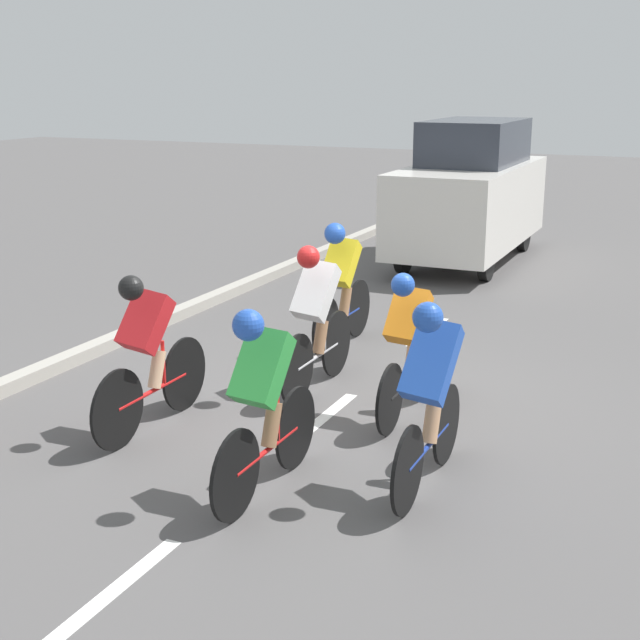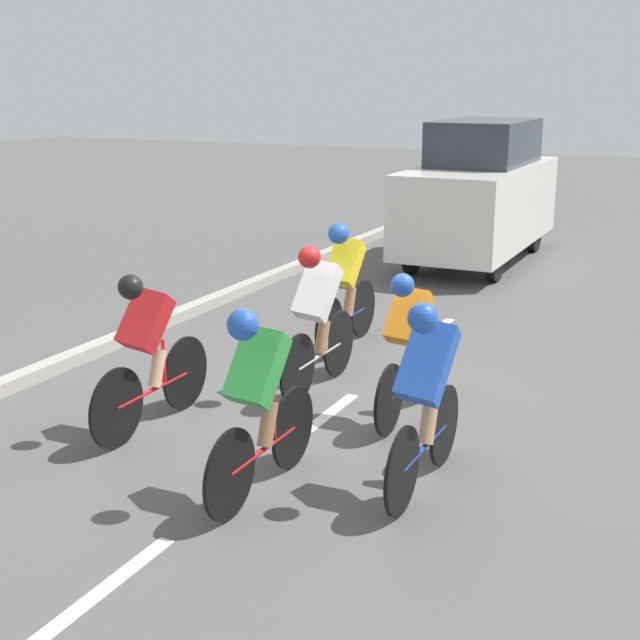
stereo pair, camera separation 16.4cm
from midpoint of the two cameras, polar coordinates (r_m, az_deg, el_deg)
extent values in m
plane|color=#565454|center=(8.73, 1.95, -5.38)|extent=(60.00, 60.00, 0.00)
cube|color=white|center=(5.92, -12.97, -16.50)|extent=(0.12, 1.40, 0.01)
cube|color=white|center=(8.36, 0.76, -6.30)|extent=(0.12, 1.40, 0.01)
cube|color=white|center=(11.19, 7.67, -0.79)|extent=(0.12, 1.40, 0.01)
cube|color=#A8A399|center=(10.03, -16.08, -2.78)|extent=(0.20, 27.41, 0.14)
cylinder|color=black|center=(10.88, 3.20, 0.74)|extent=(0.03, 0.70, 0.70)
cylinder|color=black|center=(10.02, 1.07, -0.51)|extent=(0.03, 0.70, 0.70)
cylinder|color=navy|center=(10.44, 2.18, 0.14)|extent=(0.04, 0.97, 0.04)
cylinder|color=navy|center=(10.54, 2.56, 1.46)|extent=(0.04, 0.04, 0.42)
cylinder|color=white|center=(10.46, 2.29, 0.73)|extent=(0.07, 0.07, 0.16)
cylinder|color=#9E704C|center=(10.46, 2.35, 1.19)|extent=(0.12, 0.23, 0.36)
cube|color=yellow|center=(10.19, 2.08, 3.70)|extent=(0.35, 0.47, 0.57)
sphere|color=blue|center=(9.92, 1.68, 5.55)|extent=(0.24, 0.24, 0.24)
cylinder|color=black|center=(7.26, -1.10, -6.90)|extent=(0.03, 0.68, 0.68)
cylinder|color=black|center=(6.47, -5.05, -9.83)|extent=(0.03, 0.68, 0.68)
cylinder|color=red|center=(6.86, -2.95, -8.28)|extent=(0.04, 0.98, 0.04)
cylinder|color=red|center=(6.92, -2.30, -6.18)|extent=(0.04, 0.04, 0.42)
cylinder|color=green|center=(6.86, -2.76, -7.37)|extent=(0.07, 0.07, 0.16)
cylinder|color=#9E704C|center=(6.85, -2.68, -6.68)|extent=(0.12, 0.23, 0.36)
cube|color=green|center=(6.52, -3.32, -3.02)|extent=(0.36, 0.48, 0.59)
sphere|color=blue|center=(6.22, -4.21, -0.31)|extent=(0.23, 0.23, 0.23)
cylinder|color=black|center=(8.83, 7.37, -3.02)|extent=(0.03, 0.65, 0.65)
cylinder|color=black|center=(7.92, 5.03, -5.12)|extent=(0.03, 0.65, 0.65)
cylinder|color=black|center=(8.37, 6.27, -4.01)|extent=(0.04, 1.02, 0.04)
cylinder|color=black|center=(8.47, 6.71, -2.31)|extent=(0.04, 0.04, 0.42)
cylinder|color=green|center=(8.39, 6.40, -3.26)|extent=(0.07, 0.07, 0.16)
cylinder|color=tan|center=(8.38, 6.48, -2.69)|extent=(0.12, 0.23, 0.36)
cube|color=orange|center=(8.08, 6.27, 0.21)|extent=(0.35, 0.45, 0.54)
sphere|color=blue|center=(7.79, 5.90, 2.23)|extent=(0.21, 0.21, 0.21)
cylinder|color=black|center=(8.59, -8.07, -3.38)|extent=(0.03, 0.71, 0.71)
cylinder|color=black|center=(7.80, -12.29, -5.54)|extent=(0.03, 0.71, 0.71)
cylinder|color=red|center=(8.19, -10.08, -4.41)|extent=(0.04, 1.04, 0.04)
cylinder|color=red|center=(8.26, -9.41, -2.66)|extent=(0.04, 0.04, 0.42)
cylinder|color=green|center=(8.19, -9.91, -3.64)|extent=(0.07, 0.07, 0.16)
cylinder|color=#DBAD84|center=(8.19, -9.82, -3.06)|extent=(0.12, 0.23, 0.36)
cube|color=red|center=(7.89, -10.53, -0.04)|extent=(0.38, 0.46, 0.57)
sphere|color=black|center=(7.62, -11.44, 2.08)|extent=(0.21, 0.21, 0.21)
cylinder|color=black|center=(7.40, 8.59, -6.68)|extent=(0.03, 0.67, 0.67)
cylinder|color=black|center=(6.55, 6.01, -9.61)|extent=(0.03, 0.67, 0.67)
cylinder|color=navy|center=(6.97, 7.39, -8.05)|extent=(0.04, 0.98, 0.04)
cylinder|color=navy|center=(7.04, 7.89, -5.98)|extent=(0.04, 0.04, 0.42)
cylinder|color=green|center=(6.97, 7.55, -7.15)|extent=(0.07, 0.07, 0.16)
cylinder|color=tan|center=(6.96, 7.63, -6.47)|extent=(0.12, 0.23, 0.36)
cube|color=blue|center=(6.62, 7.58, -2.70)|extent=(0.38, 0.51, 0.63)
sphere|color=blue|center=(6.30, 7.34, 0.13)|extent=(0.22, 0.22, 0.22)
cylinder|color=black|center=(9.43, 1.71, -1.52)|extent=(0.03, 0.70, 0.70)
cylinder|color=black|center=(8.61, -0.89, -3.19)|extent=(0.03, 0.70, 0.70)
cylinder|color=#B7B7BC|center=(9.02, 0.47, -2.32)|extent=(0.04, 0.96, 0.04)
cylinder|color=#B7B7BC|center=(9.10, 0.92, -0.77)|extent=(0.04, 0.04, 0.42)
cylinder|color=#1999D8|center=(9.03, 0.61, -1.62)|extent=(0.07, 0.07, 0.16)
cylinder|color=#9E704C|center=(9.03, 0.67, -1.10)|extent=(0.12, 0.23, 0.36)
cube|color=white|center=(8.73, 0.35, 1.88)|extent=(0.37, 0.49, 0.61)
sphere|color=red|center=(8.44, -0.12, 4.05)|extent=(0.22, 0.22, 0.22)
cylinder|color=black|center=(14.08, 11.47, 3.70)|extent=(0.14, 0.64, 0.64)
cylinder|color=black|center=(14.46, 6.25, 4.22)|extent=(0.14, 0.64, 0.64)
cylinder|color=black|center=(16.70, 13.83, 5.35)|extent=(0.14, 0.64, 0.64)
cylinder|color=black|center=(17.02, 9.34, 5.78)|extent=(0.14, 0.64, 0.64)
cube|color=silver|center=(15.44, 10.42, 7.26)|extent=(1.70, 4.39, 1.33)
cube|color=#2D333D|center=(15.55, 10.83, 11.12)|extent=(1.39, 2.42, 0.73)
camera|label=1|loc=(0.08, -89.42, 0.16)|focal=50.00mm
camera|label=2|loc=(0.08, 90.58, -0.16)|focal=50.00mm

